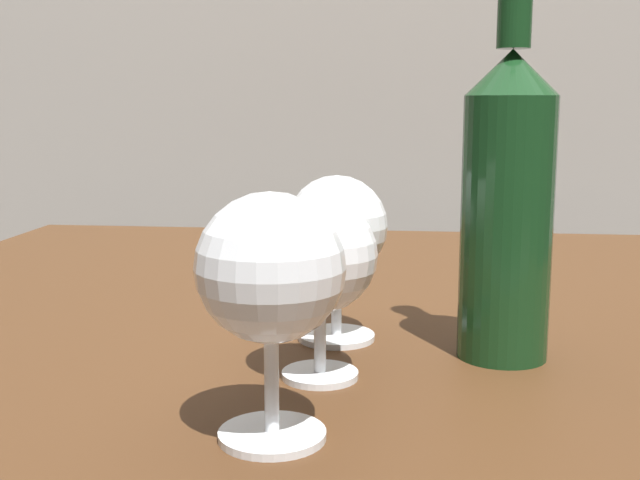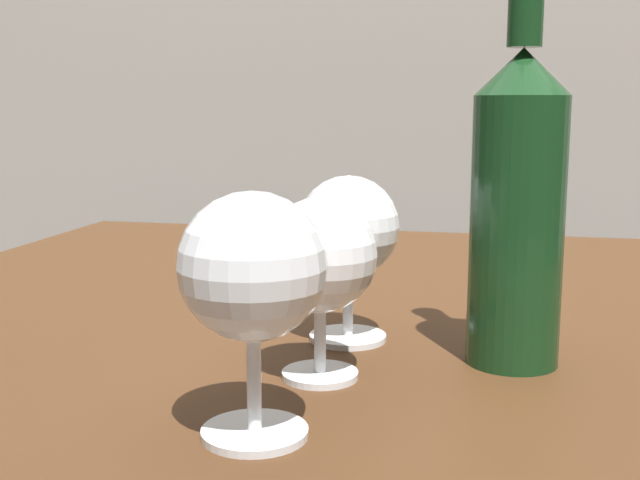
{
  "view_description": "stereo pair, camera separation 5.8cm",
  "coord_description": "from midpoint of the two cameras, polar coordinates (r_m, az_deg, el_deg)",
  "views": [
    {
      "loc": [
        0.05,
        -0.8,
        0.92
      ],
      "look_at": [
        -0.02,
        -0.24,
        0.82
      ],
      "focal_mm": 44.92,
      "sensor_mm": 36.0,
      "label": 1
    },
    {
      "loc": [
        0.1,
        -0.79,
        0.92
      ],
      "look_at": [
        -0.02,
        -0.24,
        0.82
      ],
      "focal_mm": 44.92,
      "sensor_mm": 36.0,
      "label": 2
    }
  ],
  "objects": [
    {
      "name": "wine_glass_port",
      "position": [
        0.67,
        -1.25,
        0.67
      ],
      "size": [
        0.09,
        0.09,
        0.14
      ],
      "color": "white",
      "rests_on": "dining_table"
    },
    {
      "name": "wine_bottle",
      "position": [
        0.63,
        10.7,
        3.07
      ],
      "size": [
        0.07,
        0.07,
        0.34
      ],
      "color": "#143819",
      "rests_on": "dining_table"
    },
    {
      "name": "wine_glass_chardonnay",
      "position": [
        0.47,
        -7.06,
        -2.3
      ],
      "size": [
        0.09,
        0.09,
        0.15
      ],
      "color": "white",
      "rests_on": "dining_table"
    },
    {
      "name": "wine_glass_cabernet",
      "position": [
        0.58,
        -2.85,
        -1.4
      ],
      "size": [
        0.08,
        0.08,
        0.14
      ],
      "color": "white",
      "rests_on": "dining_table"
    },
    {
      "name": "dining_table",
      "position": [
        0.85,
        0.9,
        -10.43
      ],
      "size": [
        1.1,
        0.92,
        0.71
      ],
      "color": "#472B16",
      "rests_on": "ground_plane"
    }
  ]
}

